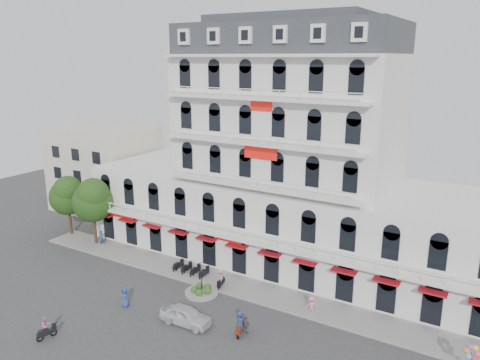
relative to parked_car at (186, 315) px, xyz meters
name	(u,v)px	position (x,y,z in m)	size (l,w,h in m)	color
ground	(189,334)	(1.13, -1.13, -0.78)	(120.00, 120.00, 0.00)	#38383A
sidewalk	(245,288)	(1.13, 7.87, -0.70)	(53.00, 4.00, 0.16)	gray
main_building	(287,170)	(1.13, 16.87, 9.18)	(45.00, 15.00, 25.80)	silver
flank_building_west	(105,169)	(-28.87, 18.87, 5.22)	(14.00, 10.00, 12.00)	beige
traffic_island	(202,291)	(-1.87, 4.88, -0.53)	(3.20, 3.20, 1.60)	gray
parked_scooter_row	(191,274)	(-5.22, 7.67, -0.78)	(4.40, 1.80, 1.10)	black
tree_west_outer	(68,194)	(-24.82, 8.86, 4.57)	(4.50, 4.48, 7.76)	#382314
tree_west_inner	(93,199)	(-19.82, 8.36, 4.90)	(4.76, 4.76, 8.25)	#382314
parked_car	(186,315)	(0.00, 0.00, 0.00)	(1.85, 4.60, 1.57)	silver
rider_southwest	(46,328)	(-8.21, -7.41, 0.17)	(0.70, 1.68, 1.93)	black
rider_east	(240,323)	(4.75, 0.91, 0.28)	(0.72, 1.68, 2.14)	maroon
rider_center	(221,279)	(-0.91, 6.77, 0.21)	(0.76, 1.68, 1.93)	black
pedestrian_left	(125,297)	(-6.37, -0.57, 0.13)	(0.89, 0.58, 1.82)	navy
pedestrian_mid	(246,325)	(5.06, 1.34, 0.02)	(0.94, 0.39, 1.61)	#5C5C64
pedestrian_right	(311,305)	(8.44, 6.82, 0.07)	(1.10, 0.63, 1.71)	pink
pedestrian_far	(102,238)	(-18.87, 8.37, 0.14)	(0.67, 0.44, 1.84)	navy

